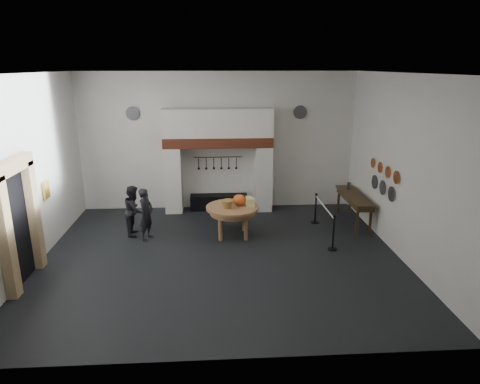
{
  "coord_description": "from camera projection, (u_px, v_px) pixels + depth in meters",
  "views": [
    {
      "loc": [
        -0.15,
        -9.99,
        4.67
      ],
      "look_at": [
        0.55,
        1.16,
        1.35
      ],
      "focal_mm": 32.0,
      "sensor_mm": 36.0,
      "label": 1
    }
  ],
  "objects": [
    {
      "name": "door_recess",
      "position": [
        17.0,
        229.0,
        9.31
      ],
      "size": [
        0.04,
        1.1,
        2.5
      ],
      "primitive_type": "cube",
      "color": "black",
      "rests_on": "floor"
    },
    {
      "name": "chimney_pier_left",
      "position": [
        174.0,
        180.0,
        13.99
      ],
      "size": [
        0.55,
        0.7,
        2.15
      ],
      "primitive_type": "cube",
      "color": "silver",
      "rests_on": "floor"
    },
    {
      "name": "wall_plaque",
      "position": [
        46.0,
        190.0,
        10.94
      ],
      "size": [
        0.05,
        0.34,
        0.44
      ],
      "primitive_type": "cube",
      "color": "gold",
      "rests_on": "wall_left"
    },
    {
      "name": "floor",
      "position": [
        221.0,
        256.0,
        10.9
      ],
      "size": [
        9.0,
        8.0,
        0.02
      ],
      "primitive_type": "cube",
      "color": "black",
      "rests_on": "ground"
    },
    {
      "name": "visitor_far",
      "position": [
        134.0,
        210.0,
        12.12
      ],
      "size": [
        0.55,
        0.7,
        1.44
      ],
      "primitive_type": "imported",
      "rotation": [
        0.0,
        0.0,
        1.57
      ],
      "color": "black",
      "rests_on": "floor"
    },
    {
      "name": "bread_loaf",
      "position": [
        228.0,
        200.0,
        12.28
      ],
      "size": [
        0.31,
        0.18,
        0.13
      ],
      "primitive_type": "ellipsoid",
      "color": "#A47C3A",
      "rests_on": "work_table"
    },
    {
      "name": "pewter_jug",
      "position": [
        349.0,
        186.0,
        13.5
      ],
      "size": [
        0.12,
        0.12,
        0.22
      ],
      "primitive_type": "cylinder",
      "color": "#47484B",
      "rests_on": "side_table"
    },
    {
      "name": "work_table",
      "position": [
        232.0,
        208.0,
        11.98
      ],
      "size": [
        1.84,
        1.84,
        0.07
      ],
      "primitive_type": "cylinder",
      "rotation": [
        0.0,
        0.0,
        -0.28
      ],
      "color": "#A77E4F",
      "rests_on": "floor"
    },
    {
      "name": "copper_pan_c",
      "position": [
        380.0,
        167.0,
        11.86
      ],
      "size": [
        0.03,
        0.3,
        0.3
      ],
      "primitive_type": "cylinder",
      "rotation": [
        0.0,
        1.57,
        0.0
      ],
      "color": "#C6662D",
      "rests_on": "wall_right"
    },
    {
      "name": "pewter_plate_left",
      "position": [
        391.0,
        194.0,
        11.14
      ],
      "size": [
        0.03,
        0.4,
        0.4
      ],
      "primitive_type": "cylinder",
      "rotation": [
        0.0,
        1.57,
        0.0
      ],
      "color": "#4C4C51",
      "rests_on": "wall_right"
    },
    {
      "name": "barrier_rope",
      "position": [
        325.0,
        207.0,
        12.0
      ],
      "size": [
        0.04,
        2.0,
        0.04
      ],
      "primitive_type": "cylinder",
      "rotation": [
        1.57,
        0.0,
        0.0
      ],
      "color": "white",
      "rests_on": "barrier_post_near"
    },
    {
      "name": "cheese_block_small",
      "position": [
        249.0,
        200.0,
        12.21
      ],
      "size": [
        0.18,
        0.18,
        0.2
      ],
      "primitive_type": "cube",
      "color": "#F3E391",
      "rests_on": "work_table"
    },
    {
      "name": "pewter_plate_back_left",
      "position": [
        133.0,
        113.0,
        13.61
      ],
      "size": [
        0.44,
        0.03,
        0.44
      ],
      "primitive_type": "cylinder",
      "rotation": [
        1.57,
        0.0,
        0.0
      ],
      "color": "#4C4C51",
      "rests_on": "wall_back"
    },
    {
      "name": "pumpkin",
      "position": [
        239.0,
        200.0,
        12.04
      ],
      "size": [
        0.36,
        0.36,
        0.31
      ],
      "primitive_type": "ellipsoid",
      "color": "#D74B1E",
      "rests_on": "work_table"
    },
    {
      "name": "door_jamb_far",
      "position": [
        33.0,
        216.0,
        9.97
      ],
      "size": [
        0.22,
        0.3,
        2.6
      ],
      "primitive_type": "cube",
      "color": "tan",
      "rests_on": "floor"
    },
    {
      "name": "iron_range",
      "position": [
        219.0,
        202.0,
        14.38
      ],
      "size": [
        1.9,
        0.45,
        0.5
      ],
      "primitive_type": "cube",
      "color": "black",
      "rests_on": "floor"
    },
    {
      "name": "chimney_pier_right",
      "position": [
        263.0,
        178.0,
        14.17
      ],
      "size": [
        0.55,
        0.7,
        2.15
      ],
      "primitive_type": "cube",
      "color": "silver",
      "rests_on": "floor"
    },
    {
      "name": "cheese_block_big",
      "position": [
        250.0,
        202.0,
        11.92
      ],
      "size": [
        0.22,
        0.22,
        0.24
      ],
      "primitive_type": "cube",
      "color": "#F2E390",
      "rests_on": "work_table"
    },
    {
      "name": "door_jamb_near",
      "position": [
        6.0,
        239.0,
        8.64
      ],
      "size": [
        0.22,
        0.3,
        2.6
      ],
      "primitive_type": "cube",
      "color": "tan",
      "rests_on": "floor"
    },
    {
      "name": "wall_back",
      "position": [
        218.0,
        142.0,
        14.08
      ],
      "size": [
        9.0,
        0.02,
        4.5
      ],
      "primitive_type": "cube",
      "color": "silver",
      "rests_on": "floor"
    },
    {
      "name": "wicker_basket",
      "position": [
        227.0,
        204.0,
        11.79
      ],
      "size": [
        0.4,
        0.4,
        0.22
      ],
      "primitive_type": "cone",
      "rotation": [
        3.14,
        0.0,
        -0.28
      ],
      "color": "olive",
      "rests_on": "work_table"
    },
    {
      "name": "pewter_plate_right",
      "position": [
        375.0,
        182.0,
        12.28
      ],
      "size": [
        0.03,
        0.4,
        0.4
      ],
      "primitive_type": "cylinder",
      "rotation": [
        0.0,
        1.57,
        0.0
      ],
      "color": "#4C4C51",
      "rests_on": "wall_right"
    },
    {
      "name": "copper_pan_a",
      "position": [
        396.0,
        177.0,
        10.8
      ],
      "size": [
        0.03,
        0.34,
        0.34
      ],
      "primitive_type": "cylinder",
      "rotation": [
        0.0,
        1.57,
        0.0
      ],
      "color": "#C6662D",
      "rests_on": "wall_right"
    },
    {
      "name": "side_table",
      "position": [
        355.0,
        196.0,
        12.96
      ],
      "size": [
        0.55,
        2.2,
        0.06
      ],
      "primitive_type": "cube",
      "color": "#362713",
      "rests_on": "floor"
    },
    {
      "name": "barrier_post_near",
      "position": [
        333.0,
        234.0,
        11.16
      ],
      "size": [
        0.05,
        0.05,
        0.9
      ],
      "primitive_type": "cylinder",
      "color": "black",
      "rests_on": "floor"
    },
    {
      "name": "door_lintel",
      "position": [
        11.0,
        166.0,
        8.92
      ],
      "size": [
        0.22,
        1.7,
        0.3
      ],
      "primitive_type": "cube",
      "color": "tan",
      "rests_on": "door_jamb_near"
    },
    {
      "name": "wall_left",
      "position": [
        28.0,
        173.0,
        9.98
      ],
      "size": [
        0.02,
        8.0,
        4.5
      ],
      "primitive_type": "cube",
      "color": "silver",
      "rests_on": "floor"
    },
    {
      "name": "visitor_near",
      "position": [
        146.0,
        214.0,
        11.76
      ],
      "size": [
        0.52,
        0.62,
        1.47
      ],
      "primitive_type": "imported",
      "rotation": [
        0.0,
        0.0,
        1.21
      ],
      "color": "black",
      "rests_on": "floor"
    },
    {
      "name": "hearth_brick_band",
      "position": [
        218.0,
        142.0,
        13.73
      ],
      "size": [
        3.5,
        0.72,
        0.32
      ],
      "primitive_type": "cube",
      "color": "#9E442B",
      "rests_on": "chimney_pier_left"
    },
    {
      "name": "barrier_post_far",
      "position": [
        316.0,
        209.0,
        13.07
      ],
      "size": [
        0.05,
        0.05,
        0.9
      ],
      "primitive_type": "cylinder",
      "color": "black",
      "rests_on": "floor"
    },
    {
      "name": "wall_front",
      "position": [
        225.0,
        233.0,
        6.43
      ],
      "size": [
        9.0,
        0.02,
        4.5
      ],
      "primitive_type": "cube",
      "color": "silver",
      "rests_on": "floor"
    },
    {
      "name": "utensil_rail",
      "position": [
        218.0,
        157.0,
        14.15
      ],
      "size": [
        1.6,
        0.02,
        0.02
      ],
      "primitive_type": "cylinder",
      "rotation": [
        0.0,
        1.57,
        0.0
      ],
      "color": "black",
      "rests_on": "wall_back"
    },
    {
      "name": "copper_pan_d",
      "position": [
        373.0,
        163.0,
        12.38
      ],
      "size": [
        0.03,
        0.28,
        0.28
      ],
      "primitive_type": "cylinder",
      "rotation": [
        0.0,
        1.57,
        0.0
      ],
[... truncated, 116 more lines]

